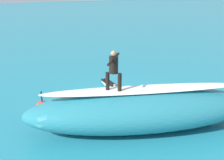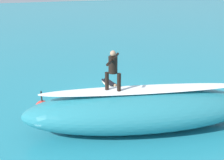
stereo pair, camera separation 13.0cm
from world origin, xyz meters
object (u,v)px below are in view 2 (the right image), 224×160
(surfboard_riding, at_px, (113,91))
(surfboard_paddling, at_px, (111,87))
(surfer_paddling, at_px, (110,83))
(buoy_marker, at_px, (43,108))
(surfer_riding, at_px, (113,68))

(surfboard_riding, distance_m, surfboard_paddling, 5.02)
(surfer_paddling, relative_size, buoy_marker, 1.38)
(surfboard_riding, height_order, surfer_riding, surfer_riding)
(buoy_marker, bearing_deg, surfboard_riding, 136.60)
(surfboard_riding, relative_size, buoy_marker, 1.64)
(surfer_riding, distance_m, surfboard_paddling, 5.43)
(surfer_paddling, bearing_deg, surfer_riding, -25.75)
(surfboard_paddling, bearing_deg, surfer_riding, -26.39)
(surfboard_riding, distance_m, surfer_paddling, 5.07)
(surfer_riding, relative_size, surfer_paddling, 1.00)
(surfer_riding, relative_size, surfboard_paddling, 0.70)
(surfer_riding, distance_m, buoy_marker, 4.25)
(surfboard_paddling, xyz_separation_m, buoy_marker, (4.12, 2.03, 0.31))
(surfer_riding, distance_m, surfer_paddling, 5.45)
(surfboard_paddling, bearing_deg, surfboard_riding, -26.39)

